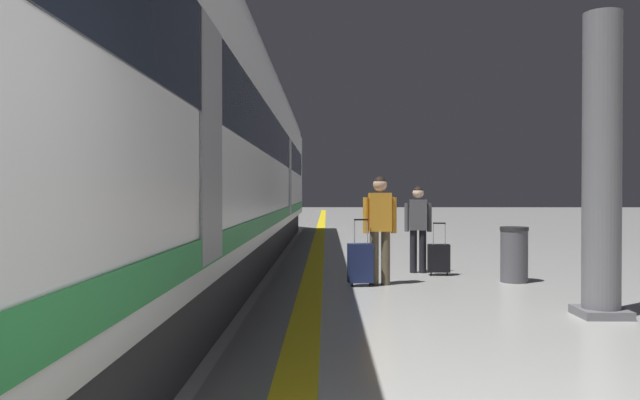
{
  "coord_description": "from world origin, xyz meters",
  "views": [
    {
      "loc": [
        -0.68,
        -1.42,
        1.48
      ],
      "look_at": [
        -0.77,
        7.12,
        1.37
      ],
      "focal_mm": 34.64,
      "sensor_mm": 36.0,
      "label": 1
    }
  ],
  "objects_px": {
    "high_speed_train": "(179,130)",
    "suitcase_near": "(439,258)",
    "passenger_mid": "(380,222)",
    "suitcase_mid": "(360,263)",
    "passenger_near": "(418,223)",
    "platform_pillar": "(602,171)",
    "waste_bin": "(514,254)"
  },
  "relations": [
    {
      "from": "passenger_mid",
      "to": "suitcase_mid",
      "type": "height_order",
      "value": "passenger_mid"
    },
    {
      "from": "passenger_near",
      "to": "suitcase_mid",
      "type": "xyz_separation_m",
      "value": [
        -1.15,
        -1.62,
        -0.55
      ]
    },
    {
      "from": "passenger_near",
      "to": "platform_pillar",
      "type": "bearing_deg",
      "value": -68.33
    },
    {
      "from": "suitcase_mid",
      "to": "high_speed_train",
      "type": "bearing_deg",
      "value": 172.05
    },
    {
      "from": "passenger_mid",
      "to": "suitcase_mid",
      "type": "xyz_separation_m",
      "value": [
        -0.32,
        -0.13,
        -0.64
      ]
    },
    {
      "from": "suitcase_near",
      "to": "suitcase_mid",
      "type": "relative_size",
      "value": 0.89
    },
    {
      "from": "suitcase_near",
      "to": "platform_pillar",
      "type": "bearing_deg",
      "value": -70.94
    },
    {
      "from": "passenger_near",
      "to": "waste_bin",
      "type": "bearing_deg",
      "value": -39.58
    },
    {
      "from": "high_speed_train",
      "to": "suitcase_mid",
      "type": "distance_m",
      "value": 3.67
    },
    {
      "from": "passenger_mid",
      "to": "suitcase_near",
      "type": "bearing_deg",
      "value": 45.5
    },
    {
      "from": "high_speed_train",
      "to": "suitcase_near",
      "type": "distance_m",
      "value": 5.02
    },
    {
      "from": "passenger_mid",
      "to": "waste_bin",
      "type": "height_order",
      "value": "passenger_mid"
    },
    {
      "from": "suitcase_near",
      "to": "waste_bin",
      "type": "height_order",
      "value": "suitcase_near"
    },
    {
      "from": "passenger_mid",
      "to": "platform_pillar",
      "type": "bearing_deg",
      "value": -45.81
    },
    {
      "from": "high_speed_train",
      "to": "passenger_near",
      "type": "xyz_separation_m",
      "value": [
        4.1,
        1.21,
        -1.58
      ]
    },
    {
      "from": "suitcase_near",
      "to": "passenger_mid",
      "type": "relative_size",
      "value": 0.54
    },
    {
      "from": "passenger_near",
      "to": "waste_bin",
      "type": "relative_size",
      "value": 1.74
    },
    {
      "from": "high_speed_train",
      "to": "waste_bin",
      "type": "distance_m",
      "value": 5.88
    },
    {
      "from": "platform_pillar",
      "to": "waste_bin",
      "type": "distance_m",
      "value": 3.09
    },
    {
      "from": "passenger_near",
      "to": "suitcase_near",
      "type": "xyz_separation_m",
      "value": [
        0.32,
        -0.33,
        -0.61
      ]
    },
    {
      "from": "high_speed_train",
      "to": "suitcase_near",
      "type": "bearing_deg",
      "value": 11.29
    },
    {
      "from": "suitcase_near",
      "to": "passenger_mid",
      "type": "xyz_separation_m",
      "value": [
        -1.15,
        -1.17,
        0.7
      ]
    },
    {
      "from": "platform_pillar",
      "to": "suitcase_near",
      "type": "bearing_deg",
      "value": 109.06
    },
    {
      "from": "platform_pillar",
      "to": "waste_bin",
      "type": "height_order",
      "value": "platform_pillar"
    },
    {
      "from": "suitcase_near",
      "to": "waste_bin",
      "type": "bearing_deg",
      "value": -37.51
    },
    {
      "from": "suitcase_near",
      "to": "passenger_mid",
      "type": "height_order",
      "value": "passenger_mid"
    },
    {
      "from": "passenger_mid",
      "to": "waste_bin",
      "type": "relative_size",
      "value": 1.9
    },
    {
      "from": "suitcase_mid",
      "to": "suitcase_near",
      "type": "bearing_deg",
      "value": 41.4
    },
    {
      "from": "passenger_near",
      "to": "platform_pillar",
      "type": "relative_size",
      "value": 0.44
    },
    {
      "from": "passenger_mid",
      "to": "platform_pillar",
      "type": "xyz_separation_m",
      "value": [
        2.41,
        -2.48,
        0.72
      ]
    },
    {
      "from": "passenger_near",
      "to": "high_speed_train",
      "type": "bearing_deg",
      "value": -163.55
    },
    {
      "from": "passenger_near",
      "to": "waste_bin",
      "type": "height_order",
      "value": "passenger_near"
    }
  ]
}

